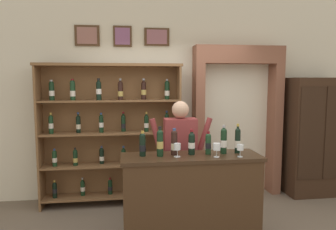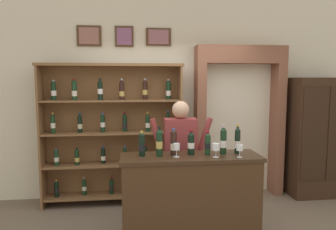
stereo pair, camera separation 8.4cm
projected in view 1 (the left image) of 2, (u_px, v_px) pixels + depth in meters
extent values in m
cube|color=beige|center=(166.00, 94.00, 5.16)|extent=(12.00, 0.16, 3.31)
cube|color=#4C331E|center=(87.00, 36.00, 4.81)|extent=(0.37, 0.02, 0.31)
cube|color=#976359|center=(87.00, 35.00, 4.79)|extent=(0.30, 0.01, 0.25)
cube|color=#4C331E|center=(122.00, 36.00, 4.88)|extent=(0.28, 0.02, 0.32)
cube|color=#89527B|center=(122.00, 36.00, 4.86)|extent=(0.23, 0.01, 0.25)
cube|color=#4C331E|center=(157.00, 37.00, 4.95)|extent=(0.40, 0.02, 0.28)
cube|color=#965D67|center=(157.00, 37.00, 4.94)|extent=(0.32, 0.01, 0.22)
cube|color=brown|center=(40.00, 137.00, 4.58)|extent=(0.03, 0.35, 2.13)
cube|color=brown|center=(178.00, 134.00, 4.85)|extent=(0.03, 0.35, 2.13)
cube|color=brown|center=(112.00, 133.00, 4.88)|extent=(2.08, 0.02, 2.13)
cube|color=brown|center=(112.00, 195.00, 4.82)|extent=(2.02, 0.33, 0.03)
cylinder|color=black|center=(55.00, 191.00, 4.67)|extent=(0.07, 0.07, 0.20)
sphere|color=black|center=(55.00, 185.00, 4.66)|extent=(0.07, 0.07, 0.07)
cylinder|color=black|center=(54.00, 183.00, 4.66)|extent=(0.03, 0.03, 0.07)
cylinder|color=#B79338|center=(54.00, 181.00, 4.66)|extent=(0.03, 0.03, 0.03)
cylinder|color=black|center=(55.00, 191.00, 4.67)|extent=(0.07, 0.07, 0.06)
cylinder|color=#19381E|center=(83.00, 189.00, 4.77)|extent=(0.07, 0.07, 0.19)
sphere|color=#19381E|center=(83.00, 183.00, 4.76)|extent=(0.07, 0.07, 0.07)
cylinder|color=#19381E|center=(82.00, 180.00, 4.76)|extent=(0.03, 0.03, 0.08)
cylinder|color=#99999E|center=(82.00, 178.00, 4.75)|extent=(0.03, 0.03, 0.03)
cylinder|color=silver|center=(83.00, 189.00, 4.77)|extent=(0.07, 0.07, 0.06)
cylinder|color=black|center=(110.00, 188.00, 4.83)|extent=(0.07, 0.07, 0.19)
sphere|color=black|center=(110.00, 182.00, 4.82)|extent=(0.07, 0.07, 0.07)
cylinder|color=black|center=(110.00, 180.00, 4.82)|extent=(0.03, 0.03, 0.06)
cylinder|color=maroon|center=(110.00, 179.00, 4.81)|extent=(0.03, 0.03, 0.03)
cylinder|color=black|center=(110.00, 188.00, 4.83)|extent=(0.07, 0.07, 0.06)
cylinder|color=#19381E|center=(140.00, 187.00, 4.88)|extent=(0.07, 0.07, 0.20)
sphere|color=#19381E|center=(140.00, 180.00, 4.86)|extent=(0.07, 0.07, 0.07)
cylinder|color=#19381E|center=(140.00, 179.00, 4.86)|extent=(0.03, 0.03, 0.06)
cylinder|color=navy|center=(140.00, 177.00, 4.86)|extent=(0.03, 0.03, 0.03)
cylinder|color=beige|center=(140.00, 188.00, 4.88)|extent=(0.07, 0.07, 0.06)
cylinder|color=black|center=(167.00, 186.00, 4.90)|extent=(0.07, 0.07, 0.19)
sphere|color=black|center=(167.00, 180.00, 4.89)|extent=(0.07, 0.07, 0.07)
cylinder|color=black|center=(167.00, 178.00, 4.89)|extent=(0.02, 0.02, 0.08)
cylinder|color=maroon|center=(167.00, 176.00, 4.88)|extent=(0.03, 0.03, 0.03)
cylinder|color=tan|center=(167.00, 188.00, 4.90)|extent=(0.07, 0.07, 0.06)
cube|color=brown|center=(112.00, 164.00, 4.76)|extent=(2.02, 0.33, 0.02)
cylinder|color=#19381E|center=(55.00, 160.00, 4.61)|extent=(0.07, 0.07, 0.20)
sphere|color=#19381E|center=(54.00, 153.00, 4.60)|extent=(0.07, 0.07, 0.07)
cylinder|color=#19381E|center=(54.00, 151.00, 4.60)|extent=(0.03, 0.03, 0.06)
cylinder|color=navy|center=(54.00, 150.00, 4.59)|extent=(0.03, 0.03, 0.03)
cylinder|color=silver|center=(55.00, 160.00, 4.61)|extent=(0.07, 0.07, 0.06)
cylinder|color=black|center=(75.00, 159.00, 4.65)|extent=(0.07, 0.07, 0.20)
sphere|color=black|center=(75.00, 152.00, 4.64)|extent=(0.07, 0.07, 0.07)
cylinder|color=black|center=(75.00, 150.00, 4.64)|extent=(0.03, 0.03, 0.06)
cylinder|color=black|center=(75.00, 149.00, 4.64)|extent=(0.03, 0.03, 0.03)
cylinder|color=tan|center=(75.00, 160.00, 4.66)|extent=(0.07, 0.07, 0.06)
cylinder|color=black|center=(102.00, 157.00, 4.76)|extent=(0.07, 0.07, 0.20)
sphere|color=black|center=(102.00, 150.00, 4.75)|extent=(0.07, 0.07, 0.07)
cylinder|color=black|center=(102.00, 148.00, 4.74)|extent=(0.03, 0.03, 0.07)
cylinder|color=navy|center=(101.00, 147.00, 4.74)|extent=(0.03, 0.03, 0.03)
cylinder|color=silver|center=(102.00, 158.00, 4.76)|extent=(0.07, 0.07, 0.06)
cylinder|color=black|center=(124.00, 157.00, 4.77)|extent=(0.07, 0.07, 0.19)
sphere|color=black|center=(124.00, 151.00, 4.76)|extent=(0.07, 0.07, 0.07)
cylinder|color=black|center=(123.00, 149.00, 4.76)|extent=(0.03, 0.03, 0.07)
cylinder|color=navy|center=(123.00, 147.00, 4.76)|extent=(0.03, 0.03, 0.03)
cylinder|color=black|center=(124.00, 158.00, 4.77)|extent=(0.07, 0.07, 0.06)
cylinder|color=black|center=(144.00, 156.00, 4.84)|extent=(0.07, 0.07, 0.20)
sphere|color=black|center=(144.00, 149.00, 4.83)|extent=(0.07, 0.07, 0.07)
cylinder|color=black|center=(144.00, 147.00, 4.83)|extent=(0.03, 0.03, 0.07)
cylinder|color=maroon|center=(144.00, 145.00, 4.82)|extent=(0.03, 0.03, 0.03)
cylinder|color=beige|center=(144.00, 155.00, 4.84)|extent=(0.07, 0.07, 0.06)
cylinder|color=black|center=(165.00, 155.00, 4.88)|extent=(0.07, 0.07, 0.20)
sphere|color=black|center=(165.00, 148.00, 4.87)|extent=(0.07, 0.07, 0.07)
cylinder|color=black|center=(165.00, 147.00, 4.87)|extent=(0.03, 0.03, 0.06)
cylinder|color=black|center=(165.00, 146.00, 4.86)|extent=(0.03, 0.03, 0.03)
cylinder|color=silver|center=(165.00, 157.00, 4.88)|extent=(0.07, 0.07, 0.06)
cube|color=brown|center=(111.00, 133.00, 4.71)|extent=(2.02, 0.33, 0.02)
cylinder|color=#19381E|center=(51.00, 126.00, 4.56)|extent=(0.07, 0.07, 0.23)
sphere|color=#19381E|center=(51.00, 118.00, 4.55)|extent=(0.07, 0.07, 0.07)
cylinder|color=#19381E|center=(51.00, 115.00, 4.55)|extent=(0.02, 0.02, 0.07)
cylinder|color=#B79338|center=(51.00, 114.00, 4.54)|extent=(0.03, 0.03, 0.03)
cylinder|color=silver|center=(51.00, 126.00, 4.56)|extent=(0.07, 0.07, 0.07)
cylinder|color=black|center=(78.00, 125.00, 4.65)|extent=(0.07, 0.07, 0.22)
sphere|color=black|center=(78.00, 118.00, 4.64)|extent=(0.07, 0.07, 0.07)
cylinder|color=black|center=(78.00, 115.00, 4.63)|extent=(0.03, 0.03, 0.08)
cylinder|color=navy|center=(78.00, 113.00, 4.63)|extent=(0.03, 0.03, 0.03)
cylinder|color=beige|center=(78.00, 127.00, 4.65)|extent=(0.07, 0.07, 0.07)
cylinder|color=black|center=(101.00, 125.00, 4.67)|extent=(0.07, 0.07, 0.22)
sphere|color=black|center=(101.00, 117.00, 4.66)|extent=(0.07, 0.07, 0.07)
cylinder|color=black|center=(101.00, 115.00, 4.66)|extent=(0.03, 0.03, 0.07)
cylinder|color=navy|center=(101.00, 114.00, 4.65)|extent=(0.03, 0.03, 0.03)
cylinder|color=silver|center=(101.00, 125.00, 4.67)|extent=(0.07, 0.07, 0.07)
cylinder|color=black|center=(123.00, 124.00, 4.76)|extent=(0.07, 0.07, 0.22)
sphere|color=black|center=(123.00, 117.00, 4.75)|extent=(0.07, 0.07, 0.07)
cylinder|color=black|center=(123.00, 115.00, 4.74)|extent=(0.03, 0.03, 0.08)
cylinder|color=maroon|center=(123.00, 113.00, 4.74)|extent=(0.04, 0.04, 0.03)
cylinder|color=black|center=(123.00, 126.00, 4.76)|extent=(0.07, 0.07, 0.07)
cylinder|color=black|center=(146.00, 125.00, 4.75)|extent=(0.07, 0.07, 0.22)
sphere|color=black|center=(146.00, 117.00, 4.73)|extent=(0.07, 0.07, 0.07)
cylinder|color=black|center=(146.00, 115.00, 4.73)|extent=(0.03, 0.03, 0.08)
cylinder|color=#B79338|center=(146.00, 113.00, 4.73)|extent=(0.03, 0.03, 0.03)
cylinder|color=silver|center=(146.00, 125.00, 4.75)|extent=(0.07, 0.07, 0.07)
cylinder|color=black|center=(167.00, 123.00, 4.84)|extent=(0.07, 0.07, 0.22)
sphere|color=black|center=(167.00, 116.00, 4.83)|extent=(0.07, 0.07, 0.07)
cylinder|color=black|center=(167.00, 114.00, 4.83)|extent=(0.03, 0.03, 0.08)
cylinder|color=navy|center=(167.00, 112.00, 4.82)|extent=(0.04, 0.04, 0.03)
cylinder|color=silver|center=(167.00, 123.00, 4.84)|extent=(0.07, 0.07, 0.07)
cube|color=brown|center=(110.00, 101.00, 4.66)|extent=(2.02, 0.33, 0.02)
cylinder|color=black|center=(52.00, 92.00, 4.54)|extent=(0.08, 0.08, 0.23)
sphere|color=black|center=(51.00, 84.00, 4.53)|extent=(0.07, 0.07, 0.07)
cylinder|color=black|center=(51.00, 82.00, 4.52)|extent=(0.04, 0.04, 0.06)
cylinder|color=#99999E|center=(51.00, 81.00, 4.52)|extent=(0.04, 0.04, 0.03)
cylinder|color=silver|center=(52.00, 93.00, 4.54)|extent=(0.08, 0.08, 0.07)
cylinder|color=#19381E|center=(73.00, 92.00, 4.56)|extent=(0.08, 0.08, 0.25)
sphere|color=#19381E|center=(72.00, 82.00, 4.55)|extent=(0.07, 0.07, 0.07)
cylinder|color=#19381E|center=(72.00, 81.00, 4.55)|extent=(0.04, 0.04, 0.06)
cylinder|color=maroon|center=(72.00, 80.00, 4.54)|extent=(0.04, 0.04, 0.03)
cylinder|color=silver|center=(73.00, 94.00, 4.57)|extent=(0.08, 0.08, 0.08)
cylinder|color=black|center=(99.00, 92.00, 4.58)|extent=(0.08, 0.08, 0.24)
sphere|color=black|center=(99.00, 83.00, 4.57)|extent=(0.07, 0.07, 0.07)
cylinder|color=black|center=(99.00, 81.00, 4.56)|extent=(0.04, 0.04, 0.08)
cylinder|color=black|center=(98.00, 79.00, 4.56)|extent=(0.04, 0.04, 0.03)
cylinder|color=silver|center=(99.00, 91.00, 4.58)|extent=(0.08, 0.08, 0.08)
cylinder|color=black|center=(120.00, 92.00, 4.67)|extent=(0.08, 0.08, 0.23)
sphere|color=black|center=(120.00, 84.00, 4.65)|extent=(0.07, 0.07, 0.07)
cylinder|color=black|center=(120.00, 81.00, 4.65)|extent=(0.03, 0.03, 0.08)
cylinder|color=#99999E|center=(120.00, 79.00, 4.65)|extent=(0.03, 0.03, 0.03)
cylinder|color=tan|center=(121.00, 94.00, 4.67)|extent=(0.08, 0.08, 0.07)
cylinder|color=black|center=(144.00, 92.00, 4.75)|extent=(0.08, 0.08, 0.23)
sphere|color=black|center=(144.00, 84.00, 4.73)|extent=(0.07, 0.07, 0.07)
cylinder|color=black|center=(144.00, 81.00, 4.73)|extent=(0.04, 0.04, 0.08)
cylinder|color=#99999E|center=(144.00, 79.00, 4.72)|extent=(0.04, 0.04, 0.03)
cylinder|color=tan|center=(144.00, 92.00, 4.75)|extent=(0.08, 0.08, 0.07)
cylinder|color=black|center=(167.00, 91.00, 4.79)|extent=(0.08, 0.08, 0.24)
sphere|color=black|center=(167.00, 83.00, 4.77)|extent=(0.07, 0.07, 0.07)
cylinder|color=black|center=(167.00, 81.00, 4.77)|extent=(0.03, 0.03, 0.07)
cylinder|color=#99999E|center=(167.00, 80.00, 4.77)|extent=(0.03, 0.03, 0.03)
cylinder|color=silver|center=(167.00, 93.00, 4.79)|extent=(0.08, 0.08, 0.08)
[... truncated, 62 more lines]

